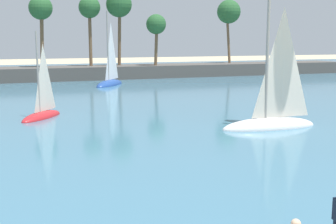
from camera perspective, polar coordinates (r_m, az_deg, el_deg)
sea at (r=55.58m, az=-15.63°, el=3.35°), size 220.00×91.74×0.06m
palm_headland at (r=61.33m, az=-15.60°, el=6.35°), size 93.57×6.00×11.97m
sailboat_mid_bay at (r=53.49m, az=-7.41°, el=4.32°), size 5.26×6.28×9.22m
sailboat_toward_headland at (r=32.06m, az=-15.74°, el=0.34°), size 3.65×4.28×6.33m
sailboat_far_left at (r=28.07m, az=13.07°, el=-0.27°), size 6.32×2.13×9.07m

